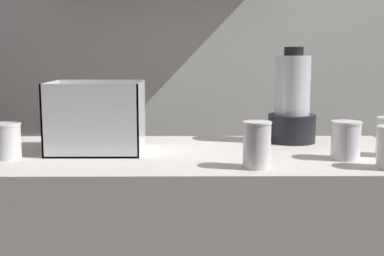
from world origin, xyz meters
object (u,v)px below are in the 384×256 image
Objects in this scene: carrot_display_bin at (97,130)px; juice_cup_orange_left at (257,148)px; blender_pitcher at (292,105)px; juice_cup_beet_middle at (346,142)px; juice_cup_carrot_far_left at (7,143)px.

juice_cup_orange_left is at bearing -26.50° from carrot_display_bin.
juice_cup_orange_left is (0.49, -0.24, -0.01)m from carrot_display_bin.
blender_pitcher reaches higher than carrot_display_bin.
juice_cup_beet_middle is (0.10, -0.30, -0.08)m from blender_pitcher.
juice_cup_beet_middle is (1.03, -0.01, 0.00)m from juice_cup_carrot_far_left.
juice_cup_carrot_far_left is at bearing -162.95° from blender_pitcher.
blender_pitcher is 2.93× the size of juice_cup_beet_middle.
juice_cup_orange_left reaches higher than juice_cup_beet_middle.
juice_cup_orange_left is 1.13× the size of juice_cup_beet_middle.
carrot_display_bin reaches higher than juice_cup_orange_left.
carrot_display_bin is 0.55m from juice_cup_orange_left.
blender_pitcher is at bearing 109.25° from juice_cup_beet_middle.
juice_cup_carrot_far_left is 0.95× the size of juice_cup_beet_middle.
blender_pitcher reaches higher than juice_cup_carrot_far_left.
juice_cup_beet_middle is at bearing -70.75° from blender_pitcher.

